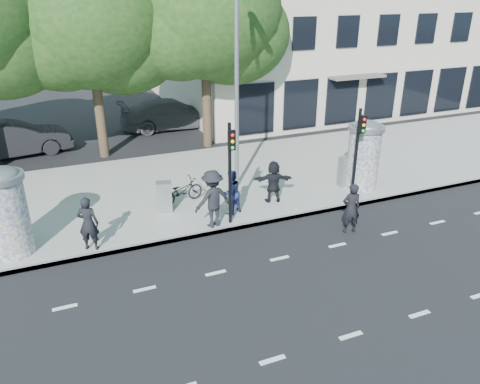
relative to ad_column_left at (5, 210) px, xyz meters
name	(u,v)px	position (x,y,z in m)	size (l,w,h in m)	color
ground	(303,284)	(7.20, -4.50, -1.54)	(120.00, 120.00, 0.00)	black
sidewalk	(211,183)	(7.20, 3.00, -1.46)	(40.00, 8.00, 0.15)	gray
curb	(250,225)	(7.20, -0.95, -1.46)	(40.00, 0.10, 0.16)	slate
lane_dash_near	(351,336)	(7.20, -6.70, -1.53)	(32.00, 0.12, 0.01)	silver
lane_dash_far	(280,258)	(7.20, -3.10, -1.53)	(32.00, 0.12, 0.01)	silver
ad_column_left	(5,210)	(0.00, 0.00, 0.00)	(1.36, 1.36, 2.65)	beige
ad_column_right	(364,153)	(12.40, 0.20, 0.00)	(1.36, 1.36, 2.65)	beige
traffic_pole_near	(230,164)	(6.60, -0.71, 0.69)	(0.22, 0.31, 3.40)	black
traffic_pole_far	(358,146)	(11.40, -0.71, 0.69)	(0.22, 0.31, 3.40)	black
street_lamp	(237,65)	(8.00, 2.13, 3.26)	(0.25, 0.93, 8.00)	slate
tree_near_left	(88,20)	(3.70, 8.20, 4.53)	(6.80, 6.80, 8.97)	#38281C
tree_center	(204,12)	(8.70, 7.80, 4.77)	(7.00, 7.00, 9.30)	#38281C
building	(317,9)	(19.20, 15.49, 4.46)	(20.30, 15.85, 12.00)	#B9AF9B
ped_b	(88,224)	(2.14, -0.65, -0.55)	(0.61, 0.40, 1.68)	black
ped_c	(231,192)	(6.89, -0.02, -0.61)	(0.76, 0.59, 1.56)	navy
ped_d	(213,199)	(6.00, -0.65, -0.42)	(1.24, 0.72, 1.93)	black
ped_f	(273,182)	(8.65, 0.31, -0.61)	(1.43, 0.52, 1.55)	black
man_road	(351,208)	(10.04, -2.49, -0.69)	(0.62, 0.41, 1.69)	black
bicycle	(181,191)	(5.53, 1.45, -0.93)	(1.74, 0.61, 0.92)	black
cabinet_left	(164,197)	(4.81, 1.01, -0.84)	(0.52, 0.38, 1.09)	gray
cabinet_right	(346,171)	(11.95, 0.56, -0.80)	(0.56, 0.41, 1.18)	gray
car_mid	(14,139)	(-0.13, 9.81, -0.71)	(5.00, 1.74, 1.65)	black
car_right	(171,114)	(7.87, 11.68, -0.72)	(5.63, 2.29, 1.63)	#4D5154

